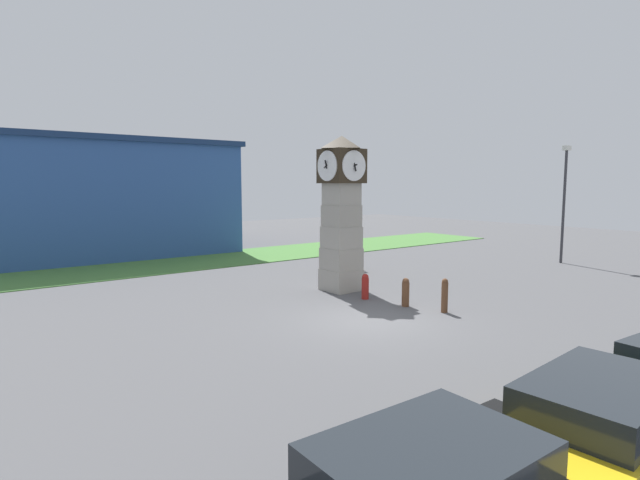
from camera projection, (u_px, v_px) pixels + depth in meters
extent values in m
plane|color=#4C4C4F|center=(369.00, 320.00, 15.23)|extent=(77.41, 77.41, 0.00)
cube|color=#9C978C|center=(341.00, 280.00, 19.52)|extent=(1.29, 1.29, 0.83)
cube|color=#9B968C|center=(341.00, 258.00, 19.43)|extent=(1.24, 1.24, 0.83)
cube|color=#9F9A90|center=(341.00, 237.00, 19.34)|extent=(1.19, 1.19, 0.83)
cube|color=#9B968C|center=(341.00, 216.00, 19.24)|extent=(1.14, 1.14, 0.83)
cube|color=#9F9A8F|center=(342.00, 194.00, 19.15)|extent=(1.09, 1.09, 0.83)
cube|color=#2D2316|center=(342.00, 166.00, 19.03)|extent=(1.38, 1.38, 1.30)
cylinder|color=white|center=(330.00, 167.00, 19.59)|extent=(1.13, 0.04, 1.13)
cube|color=black|center=(329.00, 167.00, 19.62)|extent=(0.06, 0.14, 0.25)
cube|color=black|center=(329.00, 167.00, 19.62)|extent=(0.04, 0.31, 0.34)
cylinder|color=white|center=(354.00, 166.00, 18.48)|extent=(1.13, 0.04, 1.13)
cube|color=black|center=(355.00, 166.00, 18.45)|extent=(0.06, 0.25, 0.12)
cube|color=black|center=(355.00, 166.00, 18.45)|extent=(0.04, 0.18, 0.41)
cylinder|color=white|center=(356.00, 167.00, 19.47)|extent=(0.04, 1.13, 1.13)
cube|color=black|center=(356.00, 167.00, 19.49)|extent=(0.20, 0.06, 0.22)
cube|color=black|center=(356.00, 167.00, 19.49)|extent=(0.34, 0.04, 0.31)
cylinder|color=white|center=(327.00, 166.00, 18.60)|extent=(0.04, 1.13, 1.13)
cube|color=black|center=(326.00, 166.00, 18.58)|extent=(0.23, 0.06, 0.19)
cube|color=black|center=(326.00, 166.00, 18.58)|extent=(0.17, 0.04, 0.42)
pyramid|color=#2D2316|center=(342.00, 142.00, 18.93)|extent=(1.45, 1.45, 0.50)
cylinder|color=#333338|center=(342.00, 284.00, 18.92)|extent=(0.26, 0.26, 0.74)
sphere|color=#333338|center=(342.00, 273.00, 18.88)|extent=(0.23, 0.23, 0.23)
cylinder|color=maroon|center=(365.00, 289.00, 17.99)|extent=(0.26, 0.26, 0.77)
sphere|color=maroon|center=(365.00, 277.00, 17.95)|extent=(0.23, 0.23, 0.23)
cylinder|color=brown|center=(406.00, 294.00, 16.91)|extent=(0.25, 0.25, 0.83)
sphere|color=brown|center=(406.00, 281.00, 16.86)|extent=(0.23, 0.23, 0.23)
cylinder|color=brown|center=(445.00, 297.00, 16.08)|extent=(0.21, 0.21, 0.99)
sphere|color=brown|center=(445.00, 281.00, 16.03)|extent=(0.19, 0.19, 0.19)
cube|color=#1E2328|center=(428.00, 466.00, 5.28)|extent=(2.47, 1.79, 0.52)
cylinder|color=black|center=(460.00, 454.00, 7.08)|extent=(0.65, 0.24, 0.64)
cube|color=gold|center=(607.00, 428.00, 7.28)|extent=(4.70, 2.03, 0.64)
cube|color=#1E2328|center=(601.00, 396.00, 6.99)|extent=(2.63, 1.75, 0.51)
cylinder|color=black|center=(585.00, 400.00, 8.86)|extent=(0.65, 0.26, 0.64)
cylinder|color=black|center=(505.00, 458.00, 6.98)|extent=(0.65, 0.26, 0.64)
cylinder|color=black|center=(613.00, 405.00, 8.64)|extent=(0.65, 0.27, 0.64)
cube|color=brown|center=(346.00, 262.00, 23.81)|extent=(1.68, 0.94, 0.08)
cube|color=brown|center=(348.00, 257.00, 23.55)|extent=(1.55, 0.52, 0.40)
cylinder|color=#262628|center=(356.00, 265.00, 24.25)|extent=(0.06, 0.06, 0.45)
cylinder|color=#262628|center=(332.00, 266.00, 23.80)|extent=(0.06, 0.06, 0.45)
cylinder|color=#262628|center=(359.00, 266.00, 23.88)|extent=(0.06, 0.06, 0.45)
cylinder|color=#262628|center=(335.00, 268.00, 23.43)|extent=(0.06, 0.06, 0.45)
cylinder|color=#333338|center=(564.00, 207.00, 26.00)|extent=(0.14, 0.14, 5.86)
cube|color=silver|center=(567.00, 148.00, 25.66)|extent=(0.50, 0.24, 0.24)
cube|color=#2D5193|center=(85.00, 200.00, 30.31)|extent=(15.23, 12.02, 6.37)
cube|color=navy|center=(82.00, 144.00, 29.94)|extent=(15.69, 12.38, 0.30)
cube|color=#477A38|center=(177.00, 263.00, 26.14)|extent=(46.45, 5.64, 0.04)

